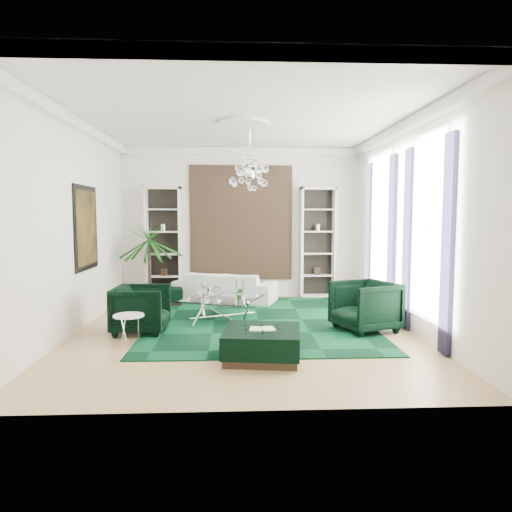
{
  "coord_description": "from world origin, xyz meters",
  "views": [
    {
      "loc": [
        -0.16,
        -8.19,
        2.07
      ],
      "look_at": [
        0.24,
        0.5,
        1.31
      ],
      "focal_mm": 32.0,
      "sensor_mm": 36.0,
      "label": 1
    }
  ],
  "objects_px": {
    "coffee_table": "(223,309)",
    "armchair_right": "(365,306)",
    "side_table": "(129,330)",
    "sofa": "(225,287)",
    "palm": "(149,251)",
    "armchair_left": "(141,309)",
    "ottoman_front": "(262,344)",
    "ottoman_side": "(163,296)"
  },
  "relations": [
    {
      "from": "coffee_table",
      "to": "armchair_right",
      "type": "bearing_deg",
      "value": -20.68
    },
    {
      "from": "side_table",
      "to": "sofa",
      "type": "bearing_deg",
      "value": 68.03
    },
    {
      "from": "palm",
      "to": "coffee_table",
      "type": "bearing_deg",
      "value": -46.63
    },
    {
      "from": "armchair_right",
      "to": "coffee_table",
      "type": "xyz_separation_m",
      "value": [
        -2.59,
        0.98,
        -0.23
      ]
    },
    {
      "from": "sofa",
      "to": "armchair_right",
      "type": "distance_m",
      "value": 3.94
    },
    {
      "from": "armchair_left",
      "to": "coffee_table",
      "type": "bearing_deg",
      "value": -55.15
    },
    {
      "from": "ottoman_front",
      "to": "side_table",
      "type": "height_order",
      "value": "side_table"
    },
    {
      "from": "sofa",
      "to": "ottoman_front",
      "type": "distance_m",
      "value": 4.56
    },
    {
      "from": "armchair_left",
      "to": "side_table",
      "type": "distance_m",
      "value": 0.77
    },
    {
      "from": "coffee_table",
      "to": "ottoman_side",
      "type": "relative_size",
      "value": 1.5
    },
    {
      "from": "armchair_left",
      "to": "coffee_table",
      "type": "relative_size",
      "value": 0.71
    },
    {
      "from": "armchair_left",
      "to": "palm",
      "type": "distance_m",
      "value": 2.94
    },
    {
      "from": "coffee_table",
      "to": "armchair_left",
      "type": "bearing_deg",
      "value": -147.43
    },
    {
      "from": "coffee_table",
      "to": "palm",
      "type": "xyz_separation_m",
      "value": [
        -1.79,
        1.89,
        1.01
      ]
    },
    {
      "from": "side_table",
      "to": "palm",
      "type": "distance_m",
      "value": 3.7
    },
    {
      "from": "sofa",
      "to": "palm",
      "type": "bearing_deg",
      "value": 22.5
    },
    {
      "from": "ottoman_side",
      "to": "ottoman_front",
      "type": "height_order",
      "value": "ottoman_front"
    },
    {
      "from": "coffee_table",
      "to": "ottoman_front",
      "type": "xyz_separation_m",
      "value": [
        0.64,
        -2.5,
        -0.01
      ]
    },
    {
      "from": "coffee_table",
      "to": "ottoman_front",
      "type": "relative_size",
      "value": 1.22
    },
    {
      "from": "coffee_table",
      "to": "palm",
      "type": "relative_size",
      "value": 0.53
    },
    {
      "from": "armchair_right",
      "to": "ottoman_side",
      "type": "height_order",
      "value": "armchair_right"
    },
    {
      "from": "sofa",
      "to": "armchair_right",
      "type": "xyz_separation_m",
      "value": [
        2.58,
        -2.98,
        0.1
      ]
    },
    {
      "from": "armchair_right",
      "to": "armchair_left",
      "type": "bearing_deg",
      "value": -111.73
    },
    {
      "from": "armchair_left",
      "to": "ottoman_side",
      "type": "relative_size",
      "value": 1.06
    },
    {
      "from": "armchair_right",
      "to": "palm",
      "type": "height_order",
      "value": "palm"
    },
    {
      "from": "ottoman_side",
      "to": "ottoman_front",
      "type": "xyz_separation_m",
      "value": [
        2.1,
        -4.27,
        0.02
      ]
    },
    {
      "from": "palm",
      "to": "ottoman_front",
      "type": "bearing_deg",
      "value": -61.11
    },
    {
      "from": "coffee_table",
      "to": "side_table",
      "type": "bearing_deg",
      "value": -131.59
    },
    {
      "from": "armchair_left",
      "to": "ottoman_front",
      "type": "height_order",
      "value": "armchair_left"
    },
    {
      "from": "ottoman_side",
      "to": "ottoman_front",
      "type": "distance_m",
      "value": 4.76
    },
    {
      "from": "armchair_right",
      "to": "palm",
      "type": "xyz_separation_m",
      "value": [
        -4.37,
        2.87,
        0.78
      ]
    },
    {
      "from": "ottoman_front",
      "to": "side_table",
      "type": "relative_size",
      "value": 2.2
    },
    {
      "from": "ottoman_side",
      "to": "sofa",
      "type": "bearing_deg",
      "value": 9.37
    },
    {
      "from": "side_table",
      "to": "armchair_right",
      "type": "bearing_deg",
      "value": 9.56
    },
    {
      "from": "ottoman_side",
      "to": "armchair_right",
      "type": "bearing_deg",
      "value": -34.07
    },
    {
      "from": "ottoman_front",
      "to": "palm",
      "type": "xyz_separation_m",
      "value": [
        -2.42,
        4.39,
        1.02
      ]
    },
    {
      "from": "armchair_right",
      "to": "ottoman_side",
      "type": "xyz_separation_m",
      "value": [
        -4.05,
        2.74,
        -0.26
      ]
    },
    {
      "from": "armchair_left",
      "to": "palm",
      "type": "bearing_deg",
      "value": 9.65
    },
    {
      "from": "armchair_right",
      "to": "side_table",
      "type": "xyz_separation_m",
      "value": [
        -4.06,
        -0.68,
        -0.22
      ]
    },
    {
      "from": "ottoman_front",
      "to": "palm",
      "type": "distance_m",
      "value": 5.12
    },
    {
      "from": "armchair_right",
      "to": "sofa",
      "type": "bearing_deg",
      "value": -159.95
    },
    {
      "from": "armchair_left",
      "to": "palm",
      "type": "relative_size",
      "value": 0.38
    }
  ]
}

